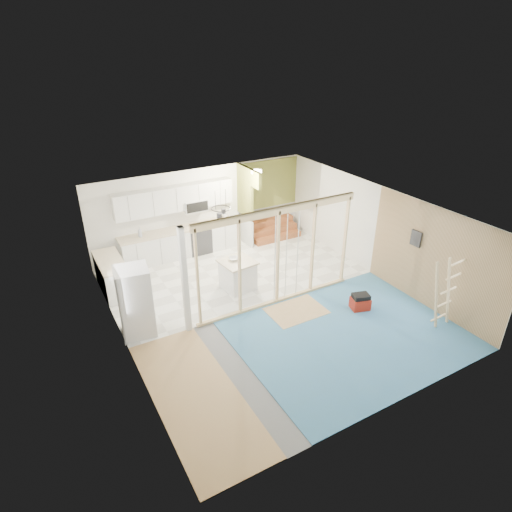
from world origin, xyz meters
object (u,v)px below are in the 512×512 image
island (238,275)px  ladder (444,293)px  toolbox (360,302)px  fridge (136,302)px

island → ladder: size_ratio=0.52×
toolbox → ladder: bearing=-36.7°
island → fridge: bearing=-173.8°
fridge → island: (2.87, 0.65, -0.42)m
fridge → ladder: bearing=-19.4°
fridge → toolbox: bearing=-11.0°
fridge → ladder: ladder is taller
fridge → toolbox: (5.06, -1.74, -0.63)m
fridge → island: 2.97m
fridge → island: size_ratio=1.78×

